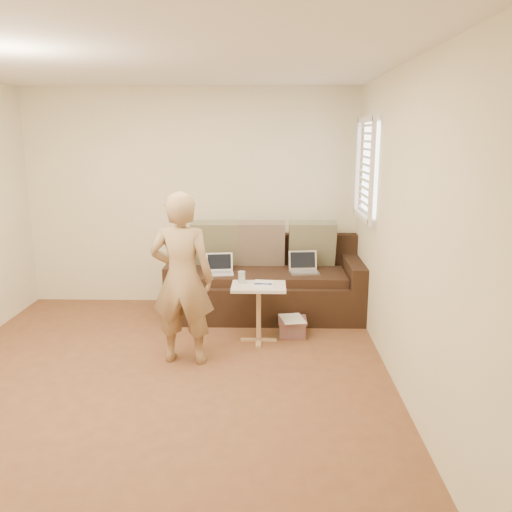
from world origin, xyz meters
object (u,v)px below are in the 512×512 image
Objects in this scene: side_table at (259,313)px; laptop_white at (220,274)px; laptop_silver at (304,273)px; striped_box at (292,327)px; drinking_glass at (242,277)px; sofa at (265,279)px; person at (182,279)px.

laptop_white is at bearing 123.38° from side_table.
laptop_silver is 1.11× the size of striped_box.
drinking_glass reaches higher than striped_box.
laptop_white is at bearing -163.26° from sofa.
sofa is at bearing 72.95° from drinking_glass.
laptop_white is at bearing 114.55° from drinking_glass.
laptop_silver is 2.70× the size of drinking_glass.
side_table is (0.68, 0.49, -0.49)m from person.
laptop_white is 1.04m from striped_box.
striped_box is at bearing 10.22° from drinking_glass.
side_table is at bearing -154.38° from striped_box.
person reaches higher than laptop_silver.
person is 1.41m from striped_box.
laptop_white is 0.51× the size of side_table.
laptop_white is 1.03× the size of striped_box.
sofa is 18.33× the size of drinking_glass.
laptop_silver is 0.96m from laptop_white.
side_table is at bearing -64.13° from laptop_white.
drinking_glass is at bearing -72.96° from laptop_white.
sofa is at bearing -113.67° from person.
person is at bearing -147.16° from striped_box.
person reaches higher than drinking_glass.
drinking_glass is (-0.68, -0.67, 0.13)m from laptop_silver.
laptop_white is (-0.51, -0.15, 0.10)m from sofa.
sofa reaches higher than striped_box.
sofa is 3.72× the size of side_table.
sofa is 7.54× the size of striped_box.
person is at bearing -108.29° from laptop_white.
drinking_glass is (0.28, -0.61, 0.13)m from laptop_white.
person reaches higher than laptop_white.
sofa reaches higher than laptop_silver.
laptop_silver reaches higher than striped_box.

